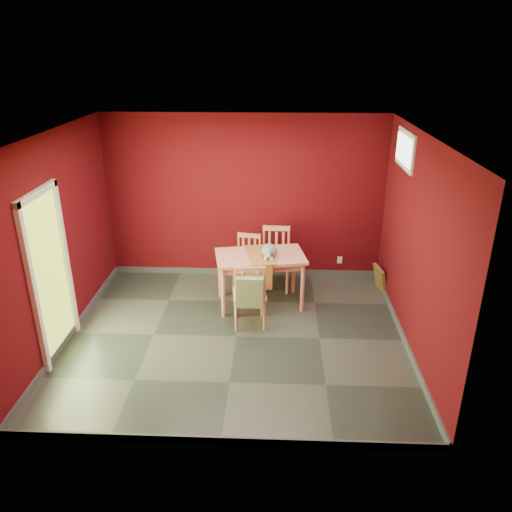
{
  "coord_description": "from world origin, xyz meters",
  "views": [
    {
      "loc": [
        0.51,
        -5.78,
        3.65
      ],
      "look_at": [
        0.25,
        0.45,
        1.0
      ],
      "focal_mm": 35.0,
      "sensor_mm": 36.0,
      "label": 1
    }
  ],
  "objects_px": {
    "chair_far_right": "(276,258)",
    "chair_near": "(250,294)",
    "tote_bag": "(250,292)",
    "cat": "(269,248)",
    "chair_far_left": "(247,261)",
    "dining_table": "(260,261)",
    "picture_frame": "(380,279)"
  },
  "relations": [
    {
      "from": "picture_frame",
      "to": "cat",
      "type": "bearing_deg",
      "value": -162.63
    },
    {
      "from": "picture_frame",
      "to": "dining_table",
      "type": "bearing_deg",
      "value": -164.21
    },
    {
      "from": "chair_far_left",
      "to": "picture_frame",
      "type": "xyz_separation_m",
      "value": [
        2.12,
        -0.04,
        -0.25
      ]
    },
    {
      "from": "cat",
      "to": "picture_frame",
      "type": "height_order",
      "value": "cat"
    },
    {
      "from": "chair_near",
      "to": "cat",
      "type": "distance_m",
      "value": 0.8
    },
    {
      "from": "cat",
      "to": "picture_frame",
      "type": "xyz_separation_m",
      "value": [
        1.77,
        0.55,
        -0.72
      ]
    },
    {
      "from": "chair_far_right",
      "to": "picture_frame",
      "type": "distance_m",
      "value": 1.7
    },
    {
      "from": "chair_far_right",
      "to": "chair_near",
      "type": "xyz_separation_m",
      "value": [
        -0.35,
        -1.24,
        -0.02
      ]
    },
    {
      "from": "dining_table",
      "to": "tote_bag",
      "type": "height_order",
      "value": "tote_bag"
    },
    {
      "from": "chair_far_right",
      "to": "chair_near",
      "type": "distance_m",
      "value": 1.29
    },
    {
      "from": "chair_far_right",
      "to": "chair_near",
      "type": "height_order",
      "value": "chair_far_right"
    },
    {
      "from": "chair_far_left",
      "to": "cat",
      "type": "bearing_deg",
      "value": -59.14
    },
    {
      "from": "chair_far_right",
      "to": "picture_frame",
      "type": "xyz_separation_m",
      "value": [
        1.67,
        -0.06,
        -0.31
      ]
    },
    {
      "from": "tote_bag",
      "to": "cat",
      "type": "bearing_deg",
      "value": 74.55
    },
    {
      "from": "chair_near",
      "to": "picture_frame",
      "type": "bearing_deg",
      "value": 30.22
    },
    {
      "from": "chair_far_right",
      "to": "chair_near",
      "type": "relative_size",
      "value": 1.03
    },
    {
      "from": "chair_far_left",
      "to": "chair_far_right",
      "type": "distance_m",
      "value": 0.46
    },
    {
      "from": "tote_bag",
      "to": "cat",
      "type": "distance_m",
      "value": 0.93
    },
    {
      "from": "chair_far_right",
      "to": "chair_far_left",
      "type": "bearing_deg",
      "value": -177.33
    },
    {
      "from": "dining_table",
      "to": "chair_near",
      "type": "bearing_deg",
      "value": -100.86
    },
    {
      "from": "chair_far_right",
      "to": "picture_frame",
      "type": "bearing_deg",
      "value": -2.15
    },
    {
      "from": "chair_far_left",
      "to": "chair_far_right",
      "type": "relative_size",
      "value": 0.88
    },
    {
      "from": "chair_far_right",
      "to": "picture_frame",
      "type": "relative_size",
      "value": 2.4
    },
    {
      "from": "tote_bag",
      "to": "picture_frame",
      "type": "xyz_separation_m",
      "value": [
        2.0,
        1.4,
        -0.44
      ]
    },
    {
      "from": "chair_far_left",
      "to": "cat",
      "type": "height_order",
      "value": "cat"
    },
    {
      "from": "dining_table",
      "to": "chair_near",
      "type": "xyz_separation_m",
      "value": [
        -0.12,
        -0.64,
        -0.21
      ]
    },
    {
      "from": "chair_near",
      "to": "picture_frame",
      "type": "distance_m",
      "value": 2.36
    },
    {
      "from": "chair_far_left",
      "to": "chair_far_right",
      "type": "bearing_deg",
      "value": 2.67
    },
    {
      "from": "chair_far_right",
      "to": "dining_table",
      "type": "bearing_deg",
      "value": -110.73
    },
    {
      "from": "chair_near",
      "to": "picture_frame",
      "type": "relative_size",
      "value": 2.33
    },
    {
      "from": "tote_bag",
      "to": "cat",
      "type": "height_order",
      "value": "cat"
    },
    {
      "from": "dining_table",
      "to": "picture_frame",
      "type": "distance_m",
      "value": 2.04
    }
  ]
}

